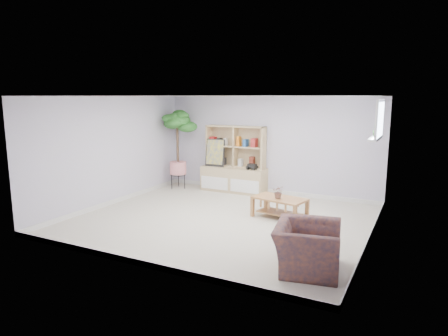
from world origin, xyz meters
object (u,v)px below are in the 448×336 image
at_px(coffee_table, 279,208).
at_px(armchair, 307,244).
at_px(floor_tree, 178,150).
at_px(storage_unit, 234,159).

bearing_deg(coffee_table, armchair, -50.04).
xyz_separation_m(floor_tree, armchair, (4.40, -3.43, -0.66)).
relative_size(floor_tree, armchair, 2.05).
bearing_deg(storage_unit, floor_tree, -167.85).
bearing_deg(armchair, floor_tree, 41.65).
relative_size(coffee_table, armchair, 1.02).
bearing_deg(floor_tree, storage_unit, 12.15).
bearing_deg(floor_tree, coffee_table, -22.06).
distance_m(coffee_table, floor_tree, 3.62).
bearing_deg(storage_unit, armchair, -52.04).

